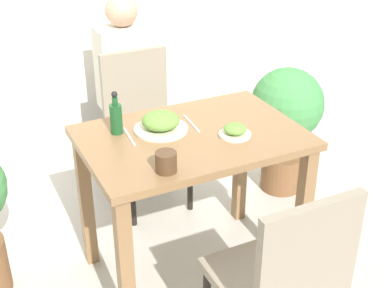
% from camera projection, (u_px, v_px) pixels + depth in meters
% --- Properties ---
extents(ground_plane, '(16.00, 16.00, 0.00)m').
position_uv_depth(ground_plane, '(192.00, 268.00, 2.76)').
color(ground_plane, '#B7B2A8').
extents(dining_table, '(0.99, 0.68, 0.77)m').
position_uv_depth(dining_table, '(192.00, 161.00, 2.46)').
color(dining_table, olive).
rests_on(dining_table, ground_plane).
extents(chair_near, '(0.42, 0.42, 0.91)m').
position_uv_depth(chair_near, '(285.00, 278.00, 1.94)').
color(chair_near, gray).
rests_on(chair_near, ground_plane).
extents(chair_far, '(0.42, 0.42, 0.91)m').
position_uv_depth(chair_far, '(143.00, 120.00, 3.12)').
color(chair_far, gray).
rests_on(chair_far, ground_plane).
extents(food_plate, '(0.25, 0.25, 0.09)m').
position_uv_depth(food_plate, '(161.00, 123.00, 2.41)').
color(food_plate, beige).
rests_on(food_plate, dining_table).
extents(side_plate, '(0.15, 0.15, 0.06)m').
position_uv_depth(side_plate, '(235.00, 131.00, 2.37)').
color(side_plate, beige).
rests_on(side_plate, dining_table).
extents(drink_cup, '(0.09, 0.09, 0.08)m').
position_uv_depth(drink_cup, '(166.00, 162.00, 2.09)').
color(drink_cup, '#4C331E').
rests_on(drink_cup, dining_table).
extents(sauce_bottle, '(0.06, 0.06, 0.20)m').
position_uv_depth(sauce_bottle, '(116.00, 117.00, 2.37)').
color(sauce_bottle, '#194C23').
rests_on(sauce_bottle, dining_table).
extents(fork_utensil, '(0.02, 0.18, 0.00)m').
position_uv_depth(fork_utensil, '(129.00, 137.00, 2.37)').
color(fork_utensil, silver).
rests_on(fork_utensil, dining_table).
extents(spoon_utensil, '(0.02, 0.19, 0.00)m').
position_uv_depth(spoon_utensil, '(191.00, 123.00, 2.49)').
color(spoon_utensil, silver).
rests_on(spoon_utensil, dining_table).
extents(potted_plant_right, '(0.44, 0.44, 0.80)m').
position_uv_depth(potted_plant_right, '(286.00, 115.00, 3.21)').
color(potted_plant_right, brown).
rests_on(potted_plant_right, ground_plane).
extents(person_figure, '(0.34, 0.22, 1.17)m').
position_uv_depth(person_figure, '(126.00, 87.00, 3.42)').
color(person_figure, '#2D3347').
rests_on(person_figure, ground_plane).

